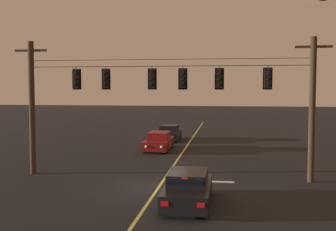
{
  "coord_description": "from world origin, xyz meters",
  "views": [
    {
      "loc": [
        3.16,
        -19.15,
        4.73
      ],
      "look_at": [
        0.0,
        3.16,
        3.23
      ],
      "focal_mm": 44.11,
      "sensor_mm": 36.0,
      "label": 1
    }
  ],
  "objects_px": {
    "traffic_light_left_inner": "(105,79)",
    "traffic_light_rightmost": "(219,79)",
    "traffic_light_right_inner": "(182,79)",
    "traffic_light_centre": "(152,79)",
    "traffic_light_far_right": "(268,78)",
    "car_waiting_near_lane": "(188,189)",
    "traffic_light_leftmost": "(76,79)",
    "car_oncoming_trailing": "(169,133)",
    "car_oncoming_lead": "(159,142)"
  },
  "relations": [
    {
      "from": "traffic_light_right_inner",
      "to": "traffic_light_rightmost",
      "type": "distance_m",
      "value": 1.89
    },
    {
      "from": "traffic_light_left_inner",
      "to": "traffic_light_centre",
      "type": "height_order",
      "value": "same"
    },
    {
      "from": "traffic_light_left_inner",
      "to": "car_oncoming_lead",
      "type": "relative_size",
      "value": 0.28
    },
    {
      "from": "traffic_light_right_inner",
      "to": "car_oncoming_trailing",
      "type": "relative_size",
      "value": 0.28
    },
    {
      "from": "traffic_light_leftmost",
      "to": "traffic_light_right_inner",
      "type": "bearing_deg",
      "value": 0.0
    },
    {
      "from": "traffic_light_leftmost",
      "to": "traffic_light_right_inner",
      "type": "relative_size",
      "value": 1.0
    },
    {
      "from": "car_oncoming_lead",
      "to": "traffic_light_right_inner",
      "type": "bearing_deg",
      "value": -73.54
    },
    {
      "from": "traffic_light_leftmost",
      "to": "traffic_light_rightmost",
      "type": "bearing_deg",
      "value": 0.0
    },
    {
      "from": "car_oncoming_trailing",
      "to": "traffic_light_right_inner",
      "type": "bearing_deg",
      "value": -79.67
    },
    {
      "from": "traffic_light_far_right",
      "to": "car_waiting_near_lane",
      "type": "xyz_separation_m",
      "value": [
        -3.57,
        -4.87,
        -4.56
      ]
    },
    {
      "from": "traffic_light_rightmost",
      "to": "car_oncoming_trailing",
      "type": "height_order",
      "value": "traffic_light_rightmost"
    },
    {
      "from": "car_oncoming_trailing",
      "to": "traffic_light_centre",
      "type": "bearing_deg",
      "value": -85.57
    },
    {
      "from": "car_oncoming_lead",
      "to": "car_oncoming_trailing",
      "type": "height_order",
      "value": "same"
    },
    {
      "from": "traffic_light_rightmost",
      "to": "car_oncoming_lead",
      "type": "xyz_separation_m",
      "value": [
        -4.7,
        9.51,
        -4.56
      ]
    },
    {
      "from": "traffic_light_right_inner",
      "to": "car_oncoming_lead",
      "type": "height_order",
      "value": "traffic_light_right_inner"
    },
    {
      "from": "traffic_light_centre",
      "to": "traffic_light_left_inner",
      "type": "bearing_deg",
      "value": 180.0
    },
    {
      "from": "traffic_light_leftmost",
      "to": "traffic_light_centre",
      "type": "relative_size",
      "value": 1.0
    },
    {
      "from": "traffic_light_leftmost",
      "to": "car_oncoming_trailing",
      "type": "distance_m",
      "value": 16.37
    },
    {
      "from": "traffic_light_leftmost",
      "to": "car_waiting_near_lane",
      "type": "bearing_deg",
      "value": -36.8
    },
    {
      "from": "traffic_light_rightmost",
      "to": "car_oncoming_trailing",
      "type": "bearing_deg",
      "value": 106.96
    },
    {
      "from": "traffic_light_far_right",
      "to": "car_waiting_near_lane",
      "type": "height_order",
      "value": "traffic_light_far_right"
    },
    {
      "from": "traffic_light_left_inner",
      "to": "car_oncoming_trailing",
      "type": "xyz_separation_m",
      "value": [
        1.32,
        15.44,
        -4.56
      ]
    },
    {
      "from": "traffic_light_right_inner",
      "to": "car_waiting_near_lane",
      "type": "relative_size",
      "value": 0.28
    },
    {
      "from": "traffic_light_leftmost",
      "to": "car_waiting_near_lane",
      "type": "distance_m",
      "value": 9.33
    },
    {
      "from": "traffic_light_left_inner",
      "to": "traffic_light_far_right",
      "type": "height_order",
      "value": "same"
    },
    {
      "from": "traffic_light_leftmost",
      "to": "car_oncoming_lead",
      "type": "distance_m",
      "value": 10.95
    },
    {
      "from": "traffic_light_leftmost",
      "to": "traffic_light_centre",
      "type": "xyz_separation_m",
      "value": [
        4.14,
        0.0,
        0.0
      ]
    },
    {
      "from": "car_oncoming_lead",
      "to": "traffic_light_centre",
      "type": "bearing_deg",
      "value": -82.87
    },
    {
      "from": "car_oncoming_trailing",
      "to": "traffic_light_far_right",
      "type": "bearing_deg",
      "value": -65.19
    },
    {
      "from": "traffic_light_left_inner",
      "to": "traffic_light_rightmost",
      "type": "relative_size",
      "value": 1.0
    },
    {
      "from": "traffic_light_rightmost",
      "to": "car_oncoming_lead",
      "type": "distance_m",
      "value": 11.55
    },
    {
      "from": "traffic_light_right_inner",
      "to": "car_waiting_near_lane",
      "type": "distance_m",
      "value": 6.72
    },
    {
      "from": "traffic_light_centre",
      "to": "traffic_light_leftmost",
      "type": "bearing_deg",
      "value": 180.0
    },
    {
      "from": "traffic_light_right_inner",
      "to": "traffic_light_far_right",
      "type": "xyz_separation_m",
      "value": [
        4.32,
        0.0,
        0.0
      ]
    },
    {
      "from": "car_oncoming_trailing",
      "to": "car_oncoming_lead",
      "type": "bearing_deg",
      "value": -89.94
    },
    {
      "from": "traffic_light_left_inner",
      "to": "car_oncoming_trailing",
      "type": "relative_size",
      "value": 0.28
    },
    {
      "from": "traffic_light_centre",
      "to": "car_waiting_near_lane",
      "type": "distance_m",
      "value": 7.08
    },
    {
      "from": "traffic_light_leftmost",
      "to": "car_waiting_near_lane",
      "type": "height_order",
      "value": "traffic_light_leftmost"
    },
    {
      "from": "car_waiting_near_lane",
      "to": "traffic_light_right_inner",
      "type": "bearing_deg",
      "value": 98.79
    },
    {
      "from": "traffic_light_right_inner",
      "to": "car_waiting_near_lane",
      "type": "xyz_separation_m",
      "value": [
        0.75,
        -4.87,
        -4.56
      ]
    },
    {
      "from": "traffic_light_far_right",
      "to": "traffic_light_centre",
      "type": "bearing_deg",
      "value": 180.0
    },
    {
      "from": "traffic_light_far_right",
      "to": "car_oncoming_trailing",
      "type": "bearing_deg",
      "value": 114.81
    },
    {
      "from": "traffic_light_centre",
      "to": "car_oncoming_trailing",
      "type": "height_order",
      "value": "traffic_light_centre"
    },
    {
      "from": "traffic_light_centre",
      "to": "car_oncoming_trailing",
      "type": "bearing_deg",
      "value": 94.43
    },
    {
      "from": "traffic_light_left_inner",
      "to": "car_oncoming_trailing",
      "type": "height_order",
      "value": "traffic_light_left_inner"
    },
    {
      "from": "traffic_light_left_inner",
      "to": "car_waiting_near_lane",
      "type": "height_order",
      "value": "traffic_light_left_inner"
    },
    {
      "from": "car_oncoming_lead",
      "to": "car_oncoming_trailing",
      "type": "relative_size",
      "value": 1.0
    },
    {
      "from": "traffic_light_right_inner",
      "to": "traffic_light_far_right",
      "type": "relative_size",
      "value": 1.0
    },
    {
      "from": "traffic_light_left_inner",
      "to": "traffic_light_right_inner",
      "type": "distance_m",
      "value": 4.13
    },
    {
      "from": "traffic_light_left_inner",
      "to": "traffic_light_rightmost",
      "type": "distance_m",
      "value": 6.02
    }
  ]
}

